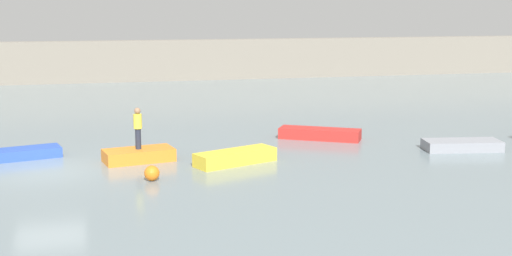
{
  "coord_description": "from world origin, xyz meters",
  "views": [
    {
      "loc": [
        1.97,
        -24.87,
        6.01
      ],
      "look_at": [
        8.26,
        2.23,
        0.87
      ],
      "focal_mm": 47.58,
      "sensor_mm": 36.0,
      "label": 1
    }
  ],
  "objects_px": {
    "rowboat_red": "(320,134)",
    "mooring_buoy": "(152,173)",
    "person_yellow_shirt": "(138,126)",
    "rowboat_grey": "(462,145)",
    "rowboat_orange": "(139,155)",
    "rowboat_yellow": "(235,157)",
    "rowboat_blue": "(17,154)"
  },
  "relations": [
    {
      "from": "rowboat_blue",
      "to": "rowboat_grey",
      "type": "relative_size",
      "value": 1.05
    },
    {
      "from": "rowboat_blue",
      "to": "person_yellow_shirt",
      "type": "distance_m",
      "value": 4.99
    },
    {
      "from": "person_yellow_shirt",
      "to": "rowboat_orange",
      "type": "bearing_deg",
      "value": 0.0
    },
    {
      "from": "rowboat_orange",
      "to": "mooring_buoy",
      "type": "relative_size",
      "value": 4.94
    },
    {
      "from": "rowboat_yellow",
      "to": "rowboat_red",
      "type": "relative_size",
      "value": 0.89
    },
    {
      "from": "rowboat_red",
      "to": "rowboat_grey",
      "type": "relative_size",
      "value": 1.15
    },
    {
      "from": "rowboat_blue",
      "to": "person_yellow_shirt",
      "type": "height_order",
      "value": "person_yellow_shirt"
    },
    {
      "from": "rowboat_orange",
      "to": "person_yellow_shirt",
      "type": "distance_m",
      "value": 1.14
    },
    {
      "from": "rowboat_blue",
      "to": "rowboat_orange",
      "type": "bearing_deg",
      "value": -32.21
    },
    {
      "from": "rowboat_orange",
      "to": "mooring_buoy",
      "type": "bearing_deg",
      "value": -96.49
    },
    {
      "from": "rowboat_orange",
      "to": "rowboat_yellow",
      "type": "relative_size",
      "value": 0.82
    },
    {
      "from": "rowboat_yellow",
      "to": "rowboat_grey",
      "type": "height_order",
      "value": "rowboat_yellow"
    },
    {
      "from": "rowboat_yellow",
      "to": "rowboat_red",
      "type": "bearing_deg",
      "value": 16.86
    },
    {
      "from": "person_yellow_shirt",
      "to": "rowboat_grey",
      "type": "bearing_deg",
      "value": -4.25
    },
    {
      "from": "rowboat_orange",
      "to": "person_yellow_shirt",
      "type": "xyz_separation_m",
      "value": [
        0.0,
        0.0,
        1.14
      ]
    },
    {
      "from": "rowboat_blue",
      "to": "person_yellow_shirt",
      "type": "xyz_separation_m",
      "value": [
        4.62,
        -1.48,
        1.18
      ]
    },
    {
      "from": "rowboat_orange",
      "to": "rowboat_grey",
      "type": "height_order",
      "value": "rowboat_orange"
    },
    {
      "from": "rowboat_blue",
      "to": "rowboat_red",
      "type": "relative_size",
      "value": 0.91
    },
    {
      "from": "rowboat_grey",
      "to": "rowboat_blue",
      "type": "bearing_deg",
      "value": -179.04
    },
    {
      "from": "rowboat_yellow",
      "to": "rowboat_blue",
      "type": "bearing_deg",
      "value": 139.08
    },
    {
      "from": "rowboat_grey",
      "to": "person_yellow_shirt",
      "type": "relative_size",
      "value": 1.95
    },
    {
      "from": "rowboat_yellow",
      "to": "rowboat_red",
      "type": "height_order",
      "value": "rowboat_yellow"
    },
    {
      "from": "rowboat_orange",
      "to": "rowboat_red",
      "type": "bearing_deg",
      "value": 5.95
    },
    {
      "from": "rowboat_red",
      "to": "mooring_buoy",
      "type": "bearing_deg",
      "value": -115.35
    },
    {
      "from": "rowboat_yellow",
      "to": "person_yellow_shirt",
      "type": "relative_size",
      "value": 2.0
    },
    {
      "from": "rowboat_blue",
      "to": "rowboat_red",
      "type": "xyz_separation_m",
      "value": [
        12.79,
        1.08,
        0.04
      ]
    },
    {
      "from": "rowboat_orange",
      "to": "person_yellow_shirt",
      "type": "bearing_deg",
      "value": 0.0
    },
    {
      "from": "rowboat_yellow",
      "to": "rowboat_red",
      "type": "distance_m",
      "value": 5.98
    },
    {
      "from": "rowboat_grey",
      "to": "mooring_buoy",
      "type": "height_order",
      "value": "mooring_buoy"
    },
    {
      "from": "person_yellow_shirt",
      "to": "rowboat_yellow",
      "type": "bearing_deg",
      "value": -19.17
    },
    {
      "from": "rowboat_red",
      "to": "mooring_buoy",
      "type": "xyz_separation_m",
      "value": [
        -7.91,
        -5.6,
        0.03
      ]
    },
    {
      "from": "rowboat_orange",
      "to": "rowboat_red",
      "type": "height_order",
      "value": "rowboat_orange"
    }
  ]
}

